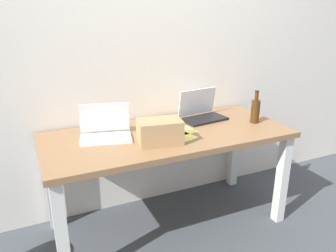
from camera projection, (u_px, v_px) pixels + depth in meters
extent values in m
plane|color=#42474C|center=(168.00, 222.00, 2.57)|extent=(8.00, 8.00, 0.00)
cube|color=silver|center=(145.00, 46.00, 2.50)|extent=(5.20, 0.08, 2.60)
cube|color=olive|center=(168.00, 135.00, 2.32)|extent=(1.73, 0.75, 0.04)
cube|color=silver|center=(62.00, 236.00, 1.87)|extent=(0.07, 0.07, 0.71)
cube|color=silver|center=(282.00, 180.00, 2.49)|extent=(0.07, 0.07, 0.71)
cube|color=silver|center=(50.00, 185.00, 2.41)|extent=(0.07, 0.07, 0.71)
cube|color=silver|center=(234.00, 149.00, 3.03)|extent=(0.07, 0.07, 0.71)
cube|color=silver|center=(106.00, 139.00, 2.19)|extent=(0.37, 0.27, 0.02)
cube|color=white|center=(105.00, 118.00, 2.24)|extent=(0.34, 0.12, 0.21)
cube|color=black|center=(204.00, 119.00, 2.57)|extent=(0.36, 0.23, 0.02)
cube|color=white|center=(197.00, 102.00, 2.62)|extent=(0.34, 0.08, 0.21)
cylinder|color=#47280F|center=(255.00, 112.00, 2.49)|extent=(0.07, 0.07, 0.18)
cylinder|color=#47280F|center=(257.00, 96.00, 2.45)|extent=(0.03, 0.03, 0.07)
cylinder|color=black|center=(257.00, 91.00, 2.44)|extent=(0.03, 0.03, 0.01)
ellipsoid|color=gold|center=(168.00, 119.00, 2.55)|extent=(0.08, 0.11, 0.03)
cube|color=tan|center=(160.00, 132.00, 2.12)|extent=(0.30, 0.22, 0.15)
cube|color=#F4E06B|center=(173.00, 135.00, 2.27)|extent=(0.29, 0.34, 0.00)
cube|color=#F4E06B|center=(175.00, 128.00, 2.39)|extent=(0.24, 0.32, 0.00)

